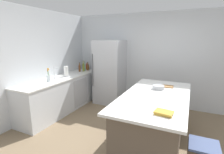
# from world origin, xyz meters

# --- Properties ---
(ground_plane) EXTENTS (7.20, 7.20, 0.00)m
(ground_plane) POSITION_xyz_m (0.00, 0.00, 0.00)
(ground_plane) COLOR #7A664C
(wall_rear) EXTENTS (6.00, 0.10, 2.60)m
(wall_rear) POSITION_xyz_m (0.00, 2.25, 1.30)
(wall_rear) COLOR silver
(wall_rear) RESTS_ON ground_plane
(wall_left) EXTENTS (0.10, 6.00, 2.60)m
(wall_left) POSITION_xyz_m (-2.45, 0.00, 1.30)
(wall_left) COLOR silver
(wall_left) RESTS_ON ground_plane
(counter_run_left) EXTENTS (0.68, 2.66, 0.91)m
(counter_run_left) POSITION_xyz_m (-2.07, 0.79, 0.45)
(counter_run_left) COLOR silver
(counter_run_left) RESTS_ON ground_plane
(kitchen_island) EXTENTS (1.11, 2.25, 0.91)m
(kitchen_island) POSITION_xyz_m (0.44, 0.33, 0.46)
(kitchen_island) COLOR brown
(kitchen_island) RESTS_ON ground_plane
(refrigerator) EXTENTS (0.80, 0.75, 1.85)m
(refrigerator) POSITION_xyz_m (-1.20, 1.84, 0.93)
(refrigerator) COLOR #B7BABF
(refrigerator) RESTS_ON ground_plane
(bar_stool) EXTENTS (0.36, 0.36, 0.67)m
(bar_stool) POSITION_xyz_m (1.20, -0.52, 0.54)
(bar_stool) COLOR #473828
(bar_stool) RESTS_ON ground_plane
(sink_faucet) EXTENTS (0.15, 0.05, 0.30)m
(sink_faucet) POSITION_xyz_m (-2.12, 0.57, 1.06)
(sink_faucet) COLOR silver
(sink_faucet) RESTS_ON counter_run_left
(flower_vase) EXTENTS (0.09, 0.09, 0.32)m
(flower_vase) POSITION_xyz_m (-2.03, 0.27, 1.01)
(flower_vase) COLOR silver
(flower_vase) RESTS_ON counter_run_left
(paper_towel_roll) EXTENTS (0.14, 0.14, 0.31)m
(paper_towel_roll) POSITION_xyz_m (-2.03, 0.89, 1.04)
(paper_towel_roll) COLOR gray
(paper_towel_roll) RESTS_ON counter_run_left
(hot_sauce_bottle) EXTENTS (0.05, 0.05, 0.21)m
(hot_sauce_bottle) POSITION_xyz_m (-2.12, 2.01, 0.99)
(hot_sauce_bottle) COLOR red
(hot_sauce_bottle) RESTS_ON counter_run_left
(whiskey_bottle) EXTENTS (0.08, 0.08, 0.26)m
(whiskey_bottle) POSITION_xyz_m (-2.01, 1.91, 1.01)
(whiskey_bottle) COLOR brown
(whiskey_bottle) RESTS_ON counter_run_left
(gin_bottle) EXTENTS (0.07, 0.07, 0.29)m
(gin_bottle) POSITION_xyz_m (-2.05, 1.80, 1.02)
(gin_bottle) COLOR #8CB79E
(gin_bottle) RESTS_ON counter_run_left
(olive_oil_bottle) EXTENTS (0.06, 0.06, 0.33)m
(olive_oil_bottle) POSITION_xyz_m (-2.04, 1.72, 1.03)
(olive_oil_bottle) COLOR olive
(olive_oil_bottle) RESTS_ON counter_run_left
(syrup_bottle) EXTENTS (0.06, 0.06, 0.28)m
(syrup_bottle) POSITION_xyz_m (-2.12, 1.62, 1.01)
(syrup_bottle) COLOR #5B3319
(syrup_bottle) RESTS_ON counter_run_left
(cookbook_stack) EXTENTS (0.25, 0.20, 0.04)m
(cookbook_stack) POSITION_xyz_m (0.70, -0.44, 0.94)
(cookbook_stack) COLOR gold
(cookbook_stack) RESTS_ON kitchen_island
(mixing_bowl) EXTENTS (0.23, 0.23, 0.08)m
(mixing_bowl) POSITION_xyz_m (0.42, 0.71, 0.95)
(mixing_bowl) COLOR #B2B5BA
(mixing_bowl) RESTS_ON kitchen_island
(cutting_board) EXTENTS (0.33, 0.21, 0.02)m
(cutting_board) POSITION_xyz_m (0.52, 0.97, 0.92)
(cutting_board) COLOR #9E7042
(cutting_board) RESTS_ON kitchen_island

